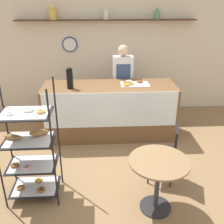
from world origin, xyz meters
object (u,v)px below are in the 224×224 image
(person_worker, at_px, (123,81))
(cafe_chair, at_px, (169,148))
(donut_tray_counter, at_px, (132,83))
(cafe_table, at_px, (158,173))
(coffee_carafe, at_px, (70,78))
(pastry_rack, at_px, (30,150))

(person_worker, xyz_separation_m, cafe_chair, (0.47, -2.03, -0.37))
(cafe_chair, bearing_deg, donut_tray_counter, -148.61)
(cafe_chair, relative_size, donut_tray_counter, 1.69)
(cafe_table, xyz_separation_m, cafe_chair, (0.27, 0.56, -0.01))
(coffee_carafe, xyz_separation_m, donut_tray_counter, (1.12, 0.17, -0.17))
(cafe_table, xyz_separation_m, coffee_carafe, (-1.20, 1.89, 0.65))
(pastry_rack, height_order, donut_tray_counter, pastry_rack)
(cafe_table, distance_m, donut_tray_counter, 2.12)
(person_worker, xyz_separation_m, donut_tray_counter, (0.12, -0.53, 0.13))
(person_worker, height_order, donut_tray_counter, person_worker)
(cafe_chair, distance_m, coffee_carafe, 2.09)
(coffee_carafe, bearing_deg, donut_tray_counter, 8.61)
(person_worker, distance_m, donut_tray_counter, 0.56)
(donut_tray_counter, bearing_deg, cafe_table, -87.80)
(cafe_table, height_order, cafe_chair, cafe_chair)
(cafe_chair, xyz_separation_m, coffee_carafe, (-1.48, 1.33, 0.66))
(pastry_rack, bearing_deg, person_worker, 58.10)
(cafe_table, bearing_deg, donut_tray_counter, 92.20)
(person_worker, height_order, cafe_chair, person_worker)
(person_worker, bearing_deg, cafe_chair, -76.88)
(person_worker, distance_m, cafe_table, 2.62)
(cafe_chair, height_order, donut_tray_counter, donut_tray_counter)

